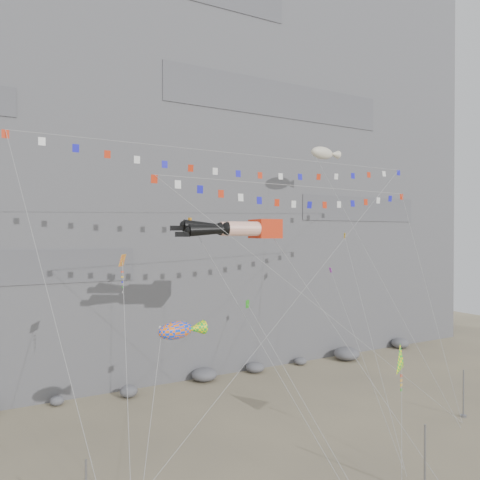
{
  "coord_description": "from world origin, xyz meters",
  "views": [
    {
      "loc": [
        -19.65,
        -25.94,
        14.88
      ],
      "look_at": [
        -0.29,
        9.0,
        14.36
      ],
      "focal_mm": 35.0,
      "sensor_mm": 36.0,
      "label": 1
    }
  ],
  "objects": [
    {
      "name": "delta_kite",
      "position": [
        5.27,
        -3.63,
        6.19
      ],
      "size": [
        5.17,
        4.42,
        8.4
      ],
      "color": "#F9EA0C",
      "rests_on": "ground"
    },
    {
      "name": "talus_boulders",
      "position": [
        0.0,
        17.0,
        0.6
      ],
      "size": [
        60.0,
        3.0,
        1.2
      ],
      "primitive_type": null,
      "color": "slate",
      "rests_on": "ground"
    },
    {
      "name": "small_kite_d",
      "position": [
        10.78,
        8.2,
        14.45
      ],
      "size": [
        8.6,
        15.22,
        22.1
      ],
      "color": "#EBB013",
      "rests_on": "ground"
    },
    {
      "name": "legs_kite",
      "position": [
        -2.68,
        4.99,
        15.27
      ],
      "size": [
        11.23,
        15.5,
        20.72
      ],
      "rotation": [
        0.0,
        0.0,
        -0.11
      ],
      "color": "red",
      "rests_on": "ground"
    },
    {
      "name": "flag_banner_lower",
      "position": [
        2.77,
        4.3,
        18.67
      ],
      "size": [
        25.28,
        8.2,
        22.48
      ],
      "color": "red",
      "rests_on": "ground"
    },
    {
      "name": "cliff",
      "position": [
        0.0,
        32.0,
        25.0
      ],
      "size": [
        80.0,
        28.0,
        50.0
      ],
      "primitive_type": "cube",
      "color": "slate",
      "rests_on": "ground"
    },
    {
      "name": "flag_banner_upper",
      "position": [
        0.21,
        8.29,
        21.56
      ],
      "size": [
        36.97,
        11.94,
        28.23
      ],
      "color": "red",
      "rests_on": "ground"
    },
    {
      "name": "anchor_pole_center",
      "position": [
        2.23,
        -8.05,
        2.05
      ],
      "size": [
        0.12,
        0.12,
        4.1
      ],
      "primitive_type": "cylinder",
      "color": "gray",
      "rests_on": "ground"
    },
    {
      "name": "fish_windsock",
      "position": [
        -9.36,
        0.72,
        9.0
      ],
      "size": [
        5.62,
        5.25,
        10.59
      ],
      "color": "orange",
      "rests_on": "ground"
    },
    {
      "name": "small_kite_c",
      "position": [
        -3.95,
        1.17,
        10.01
      ],
      "size": [
        2.81,
        9.75,
        13.75
      ],
      "color": "#219416",
      "rests_on": "ground"
    },
    {
      "name": "harlequin_kite",
      "position": [
        -11.56,
        4.58,
        13.08
      ],
      "size": [
        2.91,
        10.07,
        16.08
      ],
      "color": "red",
      "rests_on": "ground"
    },
    {
      "name": "small_kite_a",
      "position": [
        -5.63,
        6.93,
        15.58
      ],
      "size": [
        4.61,
        14.42,
        21.3
      ],
      "color": "orange",
      "rests_on": "ground"
    },
    {
      "name": "anchor_pole_right",
      "position": [
        14.57,
        -1.69,
        1.92
      ],
      "size": [
        0.12,
        0.12,
        3.83
      ],
      "primitive_type": "cylinder",
      "color": "gray",
      "rests_on": "ground"
    },
    {
      "name": "blimp_windsock",
      "position": [
        11.28,
        12.3,
        23.21
      ],
      "size": [
        4.3,
        16.65,
        27.93
      ],
      "color": "beige",
      "rests_on": "ground"
    },
    {
      "name": "small_kite_b",
      "position": [
        6.87,
        5.51,
        11.43
      ],
      "size": [
        4.01,
        11.76,
        16.56
      ],
      "color": "#AD20BE",
      "rests_on": "ground"
    },
    {
      "name": "ground",
      "position": [
        0.0,
        0.0,
        0.0
      ],
      "size": [
        120.0,
        120.0,
        0.0
      ],
      "primitive_type": "plane",
      "color": "gray",
      "rests_on": "ground"
    }
  ]
}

